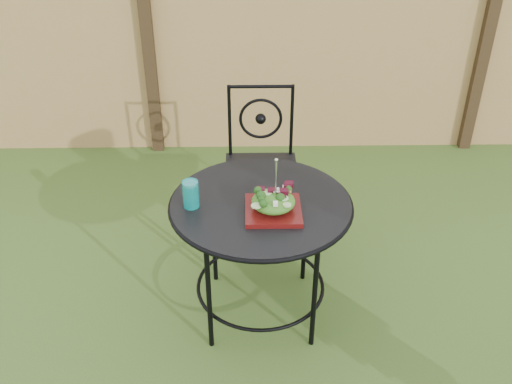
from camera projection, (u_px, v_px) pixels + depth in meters
ground at (351, 335)px, 3.05m from camera, size 60.00×60.00×0.00m
fence at (317, 36)px, 4.39m from camera, size 8.00×0.12×1.90m
patio_table at (261, 224)px, 2.91m from camera, size 0.92×0.92×0.72m
patio_chair at (261, 160)px, 3.64m from camera, size 0.46×0.46×0.95m
salad_plate at (273, 210)px, 2.75m from camera, size 0.27×0.27×0.02m
salad at (273, 201)px, 2.72m from camera, size 0.21×0.21×0.08m
fork at (276, 178)px, 2.65m from camera, size 0.01×0.01×0.18m
drinking_glass at (191, 194)px, 2.76m from camera, size 0.08×0.08×0.14m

